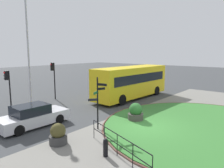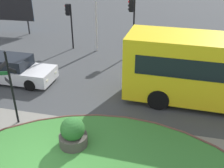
{
  "view_description": "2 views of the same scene",
  "coord_description": "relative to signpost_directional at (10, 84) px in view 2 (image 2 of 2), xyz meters",
  "views": [
    {
      "loc": [
        -11.52,
        -6.73,
        4.82
      ],
      "look_at": [
        2.84,
        5.18,
        1.99
      ],
      "focal_mm": 34.37,
      "sensor_mm": 36.0,
      "label": 1
    },
    {
      "loc": [
        3.95,
        -6.15,
        6.84
      ],
      "look_at": [
        1.51,
        4.15,
        1.32
      ],
      "focal_mm": 42.82,
      "sensor_mm": 36.0,
      "label": 2
    }
  ],
  "objects": [
    {
      "name": "traffic_light_far",
      "position": [
        -1.14,
        9.41,
        0.48
      ],
      "size": [
        0.49,
        0.27,
        3.22
      ],
      "rotation": [
        0.0,
        0.0,
        3.12
      ],
      "color": "black",
      "rests_on": "ground"
    },
    {
      "name": "ground",
      "position": [
        2.22,
        -2.12,
        -1.89
      ],
      "size": [
        120.0,
        120.0,
        0.0
      ],
      "primitive_type": "plane",
      "color": "#3D3F42"
    },
    {
      "name": "planter_kerbside",
      "position": [
        2.91,
        -0.87,
        -1.32
      ],
      "size": [
        1.07,
        1.07,
        1.28
      ],
      "color": "#47423D",
      "rests_on": "ground"
    },
    {
      "name": "signpost_directional",
      "position": [
        0.0,
        0.0,
        0.0
      ],
      "size": [
        1.05,
        1.01,
        3.29
      ],
      "color": "black",
      "rests_on": "ground"
    },
    {
      "name": "billboard_left",
      "position": [
        -7.74,
        11.91,
        0.13
      ],
      "size": [
        4.75,
        0.39,
        3.01
      ],
      "rotation": [
        0.0,
        0.0,
        0.05
      ],
      "color": "black",
      "rests_on": "ground"
    },
    {
      "name": "car_far_lane",
      "position": [
        -2.29,
        3.61,
        -1.22
      ],
      "size": [
        4.53,
        1.86,
        1.45
      ],
      "rotation": [
        0.0,
        0.0,
        -0.01
      ],
      "color": "silver",
      "rests_on": "ground"
    },
    {
      "name": "traffic_light_near",
      "position": [
        3.36,
        9.32,
        0.83
      ],
      "size": [
        0.49,
        0.27,
        3.72
      ],
      "rotation": [
        0.0,
        0.0,
        3.11
      ],
      "color": "black",
      "rests_on": "ground"
    }
  ]
}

